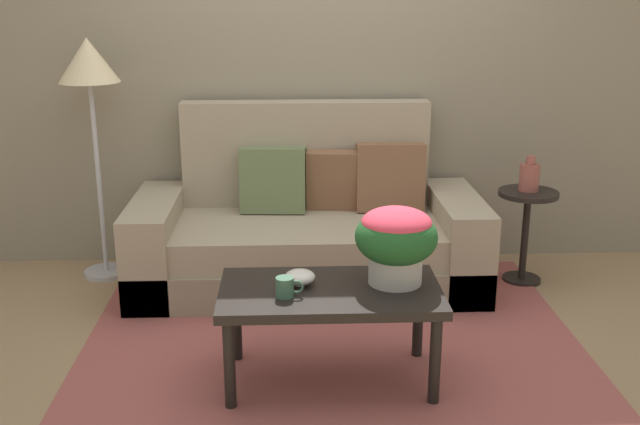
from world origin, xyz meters
TOP-DOWN VIEW (x-y plane):
  - ground_plane at (0.00, 0.00)m, footprint 14.00×14.00m
  - wall_back at (0.00, 1.25)m, footprint 6.40×0.12m
  - area_rug at (0.00, 0.02)m, footprint 2.62×1.99m
  - couch at (-0.10, 0.75)m, footprint 2.15×0.95m
  - coffee_table at (-0.03, -0.52)m, footprint 1.03×0.56m
  - side_table at (1.26, 0.69)m, footprint 0.37×0.37m
  - floor_lamp at (-1.43, 0.92)m, footprint 0.37×0.37m
  - potted_plant at (0.27, -0.46)m, footprint 0.39×0.39m
  - coffee_mug at (-0.24, -0.61)m, footprint 0.13×0.08m
  - snack_bowl at (-0.17, -0.47)m, footprint 0.14×0.14m
  - table_vase at (1.27, 0.71)m, footprint 0.12×0.12m

SIDE VIEW (x-z plane):
  - ground_plane at x=0.00m, z-range 0.00..0.00m
  - area_rug at x=0.00m, z-range 0.00..0.01m
  - couch at x=-0.10m, z-range -0.23..0.88m
  - side_table at x=1.26m, z-range 0.11..0.71m
  - coffee_table at x=-0.03m, z-range 0.18..0.66m
  - snack_bowl at x=-0.17m, z-range 0.48..0.55m
  - coffee_mug at x=-0.24m, z-range 0.48..0.57m
  - table_vase at x=1.27m, z-range 0.58..0.80m
  - potted_plant at x=0.27m, z-range 0.52..0.88m
  - floor_lamp at x=-1.43m, z-range 0.52..2.05m
  - wall_back at x=0.00m, z-range 0.00..2.95m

